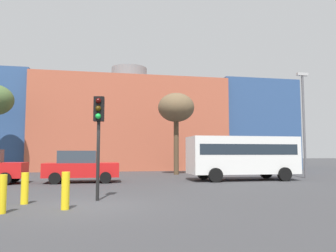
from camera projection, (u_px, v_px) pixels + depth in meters
The scene contains 10 objects.
ground_plane at pixel (85, 206), 10.47m from camera, with size 200.00×200.00×0.00m, color #38383A.
building_backdrop at pixel (129, 126), 37.09m from camera, with size 36.37×11.51×11.40m.
parked_car_2 at pixel (81, 167), 19.12m from camera, with size 4.23×2.07×1.83m.
white_bus at pixel (242, 154), 20.78m from camera, with size 6.80×2.62×2.72m.
traffic_light_island at pixel (99, 124), 11.86m from camera, with size 0.39×0.38×3.73m.
bare_tree_1 at pixel (176, 109), 26.71m from camera, with size 2.94×2.94×6.59m.
bollard_yellow_0 at pixel (25, 188), 10.87m from camera, with size 0.24×0.24×1.04m, color yellow.
bollard_yellow_1 at pixel (65, 191), 9.81m from camera, with size 0.24×0.24×1.11m, color yellow.
bollard_yellow_2 at pixel (2, 194), 9.15m from camera, with size 0.24×0.24×1.08m, color yellow.
street_lamp at pixel (304, 117), 22.81m from camera, with size 0.80×0.24×7.31m.
Camera 1 is at (0.57, -10.96, 1.65)m, focal length 35.19 mm.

